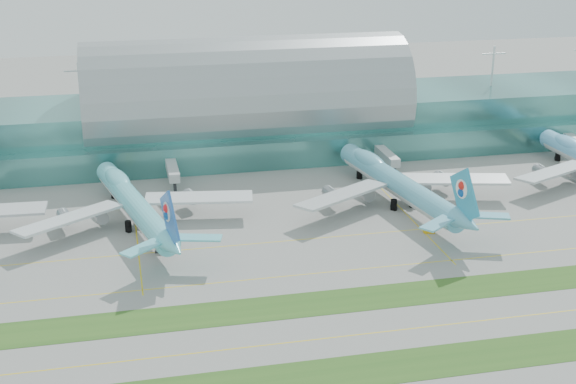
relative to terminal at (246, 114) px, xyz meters
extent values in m
plane|color=gray|center=(-0.01, -128.79, -14.23)|extent=(700.00, 700.00, 0.00)
cube|color=#3D7A75|center=(-0.01, 1.21, -4.23)|extent=(340.00, 42.00, 20.00)
cube|color=#3D7A75|center=(-0.01, -22.79, -9.23)|extent=(340.00, 8.00, 10.00)
ellipsoid|color=#9EA5A8|center=(-0.01, 1.21, 5.77)|extent=(340.00, 46.20, 16.17)
cylinder|color=white|center=(-0.01, 1.21, 13.77)|extent=(0.80, 0.80, 16.00)
cube|color=#B2B7B7|center=(-31.01, -33.79, -8.73)|extent=(3.50, 22.00, 3.00)
cylinder|color=black|center=(-31.01, -43.79, -12.23)|extent=(1.00, 1.00, 4.00)
cube|color=#B2B7B7|center=(43.99, -33.79, -8.73)|extent=(3.50, 22.00, 3.00)
cylinder|color=black|center=(43.99, -43.79, -12.23)|extent=(1.00, 1.00, 4.00)
cube|color=#2D591E|center=(-0.01, -156.79, -14.19)|extent=(420.00, 12.00, 0.08)
cube|color=#2D591E|center=(-0.01, -126.79, -14.19)|extent=(420.00, 12.00, 0.08)
cube|color=yellow|center=(-0.01, -142.79, -14.22)|extent=(420.00, 0.35, 0.01)
cube|color=yellow|center=(-0.01, -110.79, -14.22)|extent=(420.00, 0.35, 0.01)
cube|color=yellow|center=(-0.01, -88.79, -14.22)|extent=(420.00, 0.35, 0.01)
cylinder|color=#66D5E0|center=(-44.70, -67.45, -7.71)|extent=(21.69, 66.02, 6.63)
ellipsoid|color=#66D5E0|center=(-48.97, -49.39, -5.88)|extent=(10.76, 21.05, 4.72)
cone|color=#66D5E0|center=(-52.92, -32.70, -7.71)|extent=(7.68, 6.73, 6.63)
cone|color=#66D5E0|center=(-36.10, -103.85, -6.42)|extent=(8.34, 10.81, 6.30)
cube|color=white|center=(-62.94, -73.95, -8.13)|extent=(30.82, 25.10, 1.31)
cylinder|color=#9C9EA5|center=(-59.58, -67.23, -10.38)|extent=(4.89, 6.56, 3.63)
cube|color=white|center=(-25.49, -65.10, -8.13)|extent=(32.91, 12.81, 1.31)
cylinder|color=#9C9EA5|center=(-31.50, -60.59, -10.38)|extent=(4.89, 6.56, 3.63)
cube|color=blue|center=(-36.59, -101.77, 0.31)|extent=(3.86, 13.82, 15.41)
cylinder|color=silver|center=(-36.84, -100.73, 1.91)|extent=(2.12, 5.21, 5.13)
cylinder|color=black|center=(-50.50, -42.94, -12.62)|extent=(1.92, 1.92, 3.21)
cylinder|color=black|center=(-46.84, -72.34, -12.62)|extent=(1.92, 1.92, 3.21)
cylinder|color=black|center=(-40.60, -70.87, -12.62)|extent=(1.92, 1.92, 3.21)
cylinder|color=#5BB0C9|center=(36.35, -67.32, -7.45)|extent=(17.69, 69.15, 6.89)
ellipsoid|color=#5BB0C9|center=(33.31, -48.26, -5.55)|extent=(9.77, 21.72, 4.91)
cone|color=#5BB0C9|center=(30.49, -30.65, -7.45)|extent=(7.68, 6.58, 6.89)
cone|color=#5BB0C9|center=(42.50, -105.74, -6.11)|extent=(8.05, 10.91, 6.55)
cube|color=silver|center=(16.95, -72.68, -7.89)|extent=(32.89, 24.39, 1.36)
cylinder|color=gray|center=(20.94, -65.96, -10.22)|extent=(4.70, 6.63, 3.78)
cube|color=silver|center=(56.47, -66.36, -7.89)|extent=(34.38, 15.61, 1.36)
cylinder|color=gray|center=(50.58, -61.22, -10.22)|extent=(4.70, 6.63, 3.78)
cube|color=#2B97BF|center=(42.15, -103.55, 0.89)|extent=(2.97, 14.53, 16.03)
cylinder|color=white|center=(41.97, -102.45, 2.56)|extent=(1.83, 5.43, 5.34)
cylinder|color=black|center=(32.22, -41.46, -12.56)|extent=(2.00, 2.00, 3.34)
cylinder|color=black|center=(33.76, -72.24, -12.56)|extent=(2.00, 2.00, 3.34)
cylinder|color=black|center=(40.35, -71.18, -12.56)|extent=(2.00, 2.00, 3.34)
ellipsoid|color=#6DBEF0|center=(109.69, -44.16, -5.97)|extent=(7.06, 20.17, 4.67)
cone|color=#6DBEF0|center=(108.98, -27.22, -7.78)|extent=(6.77, 5.56, 6.56)
cube|color=silver|center=(91.54, -65.42, -8.20)|extent=(32.17, 20.36, 1.29)
cylinder|color=gray|center=(96.05, -59.51, -10.42)|extent=(3.84, 5.96, 3.59)
cylinder|color=black|center=(109.41, -37.61, -12.64)|extent=(1.90, 1.90, 3.17)
cube|color=black|center=(-38.33, -88.91, -13.37)|extent=(4.05, 2.56, 1.71)
cube|color=black|center=(-36.93, -88.77, -13.56)|extent=(3.19, 1.86, 1.33)
cube|color=gold|center=(37.63, -91.71, -13.44)|extent=(3.60, 2.73, 1.58)
cube|color=black|center=(50.61, -84.81, -13.47)|extent=(3.64, 2.57, 1.52)
camera|label=1|loc=(-47.56, -290.75, 75.39)|focal=50.00mm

